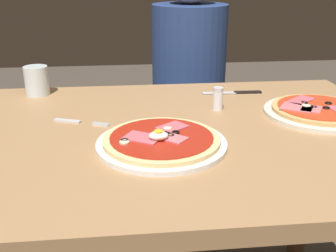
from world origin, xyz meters
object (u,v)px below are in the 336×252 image
(dining_table, at_px, (177,168))
(water_glass_near, at_px, (37,82))
(pizza_across_left, at_px, (319,111))
(diner_person, at_px, (188,101))
(salt_shaker, at_px, (218,99))
(knife, at_px, (236,92))
(pizza_foreground, at_px, (161,141))
(fork, at_px, (77,122))

(dining_table, xyz_separation_m, water_glass_near, (-0.41, 0.35, 0.15))
(dining_table, xyz_separation_m, pizza_across_left, (0.41, 0.07, 0.12))
(water_glass_near, distance_m, diner_person, 0.74)
(dining_table, relative_size, salt_shaker, 18.10)
(dining_table, distance_m, salt_shaker, 0.24)
(knife, height_order, diner_person, diner_person)
(dining_table, height_order, pizza_across_left, pizza_across_left)
(pizza_foreground, xyz_separation_m, water_glass_near, (-0.36, 0.45, 0.03))
(knife, bearing_deg, pizza_across_left, -52.63)
(fork, xyz_separation_m, knife, (0.49, 0.22, 0.00))
(fork, bearing_deg, knife, 24.13)
(salt_shaker, bearing_deg, diner_person, 88.65)
(pizza_across_left, height_order, diner_person, diner_person)
(dining_table, relative_size, diner_person, 1.03)
(pizza_across_left, bearing_deg, pizza_foreground, -159.76)
(water_glass_near, height_order, diner_person, diner_person)
(pizza_foreground, xyz_separation_m, diner_person, (0.20, 0.88, -0.19))
(diner_person, bearing_deg, fork, 59.75)
(pizza_across_left, xyz_separation_m, fork, (-0.67, 0.01, -0.01))
(knife, xyz_separation_m, diner_person, (-0.08, 0.48, -0.18))
(pizza_across_left, relative_size, water_glass_near, 3.25)
(pizza_foreground, xyz_separation_m, fork, (-0.21, 0.18, -0.01))
(pizza_across_left, distance_m, salt_shaker, 0.28)
(water_glass_near, distance_m, fork, 0.32)
(dining_table, distance_m, knife, 0.39)
(pizza_foreground, bearing_deg, salt_shaker, 52.51)
(pizza_foreground, xyz_separation_m, pizza_across_left, (0.46, 0.17, -0.00))
(dining_table, height_order, fork, fork)
(pizza_across_left, xyz_separation_m, diner_person, (-0.26, 0.71, -0.19))
(pizza_foreground, relative_size, water_glass_near, 3.26)
(fork, distance_m, knife, 0.54)
(diner_person, bearing_deg, water_glass_near, 37.28)
(dining_table, height_order, diner_person, diner_person)
(fork, height_order, diner_person, diner_person)
(pizza_foreground, distance_m, pizza_across_left, 0.49)
(water_glass_near, xyz_separation_m, fork, (0.15, -0.28, -0.04))
(pizza_foreground, xyz_separation_m, knife, (0.28, 0.40, -0.01))
(dining_table, bearing_deg, salt_shaker, 46.21)
(dining_table, xyz_separation_m, diner_person, (0.15, 0.78, -0.07))
(fork, distance_m, salt_shaker, 0.40)
(salt_shaker, bearing_deg, fork, -170.66)
(pizza_across_left, bearing_deg, dining_table, -170.63)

